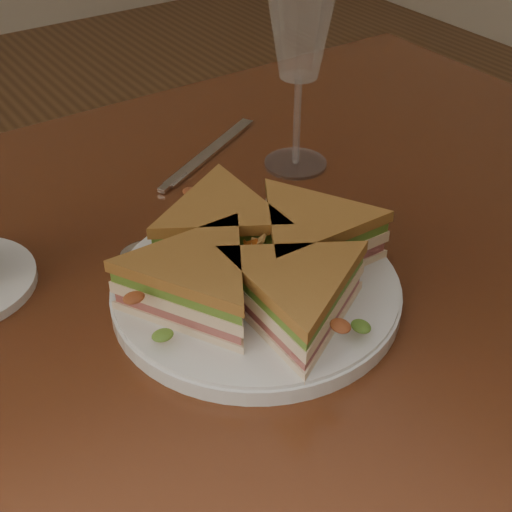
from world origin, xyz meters
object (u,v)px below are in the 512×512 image
at_px(table, 227,320).
at_px(sandwich_wedges, 256,260).
at_px(spoon, 161,244).
at_px(wine_glass, 300,29).
at_px(knife, 205,156).
at_px(plate, 256,291).

xyz_separation_m(table, sandwich_wedges, (-0.02, -0.08, 0.14)).
height_order(table, spoon, spoon).
distance_m(sandwich_wedges, spoon, 0.14).
height_order(table, wine_glass, wine_glass).
bearing_deg(sandwich_wedges, knife, 68.90).
relative_size(spoon, wine_glass, 0.76).
distance_m(table, plate, 0.14).
distance_m(spoon, knife, 0.20).
relative_size(sandwich_wedges, knife, 1.44).
height_order(table, knife, knife).
relative_size(plate, spoon, 1.50).
bearing_deg(table, spoon, 143.11).
bearing_deg(plate, table, 78.11).
bearing_deg(table, sandwich_wedges, -101.89).
height_order(sandwich_wedges, wine_glass, wine_glass).
relative_size(spoon, knife, 0.94).
bearing_deg(sandwich_wedges, table, 78.11).
bearing_deg(plate, sandwich_wedges, -63.43).
height_order(table, sandwich_wedges, sandwich_wedges).
bearing_deg(plate, wine_glass, 44.98).
bearing_deg(plate, spoon, 106.54).
bearing_deg(knife, spoon, -162.26).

